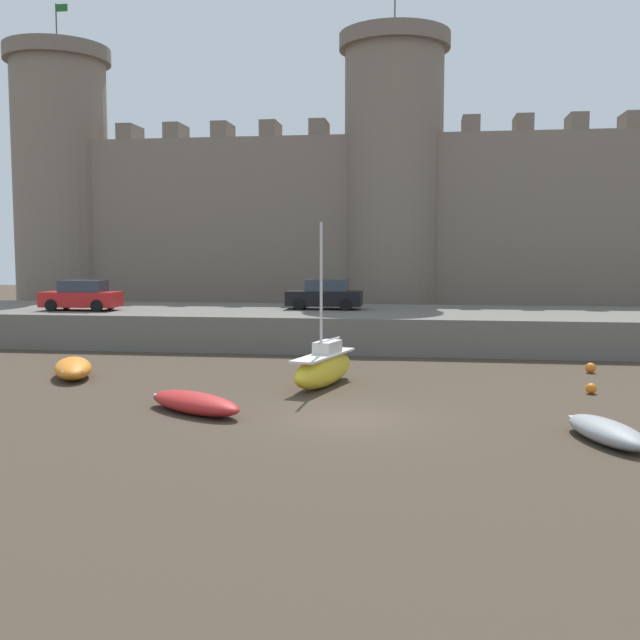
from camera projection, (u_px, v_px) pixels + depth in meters
The scene contains 11 objects.
ground_plane at pixel (348, 419), 22.08m from camera, with size 160.00×160.00×0.00m, color #423528.
quay_road at pixel (383, 327), 39.96m from camera, with size 58.84×10.00×1.77m, color #666059.
castle at pixel (393, 200), 49.73m from camera, with size 54.10×7.25×22.02m.
rowboat_foreground_left at pixel (195, 402), 22.92m from camera, with size 3.92×3.17×0.63m.
rowboat_midflat_right at pixel (73, 368), 29.24m from camera, with size 2.85×3.90×0.77m.
sailboat_midflat_centre at pixel (324, 367), 27.43m from camera, with size 2.22×4.83×5.99m.
rowboat_foreground_centre at pixel (607, 431), 19.38m from camera, with size 2.14×3.54×0.58m.
mooring_buoy_near_channel at pixel (591, 368), 30.43m from camera, with size 0.42×0.42×0.42m, color orange.
mooring_buoy_near_shore at pixel (591, 389), 25.98m from camera, with size 0.38×0.38×0.38m, color orange.
car_quay_east at pixel (325, 295), 40.88m from camera, with size 4.10×1.88×1.62m.
car_quay_centre_west at pixel (82, 296), 40.05m from camera, with size 4.10×1.88×1.62m.
Camera 1 is at (2.24, -21.62, 4.96)m, focal length 42.00 mm.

